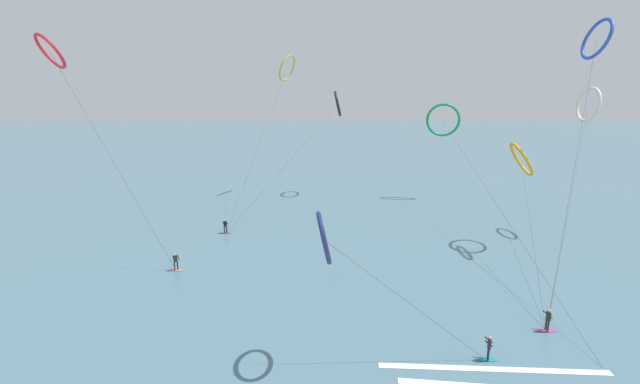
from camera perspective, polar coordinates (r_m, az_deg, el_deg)
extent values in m
cube|color=slate|center=(121.43, -0.28, 5.98)|extent=(400.00, 200.00, 0.08)
ellipsoid|color=purple|center=(51.20, -12.59, -5.42)|extent=(1.40, 0.40, 0.06)
cylinder|color=black|center=(51.12, -12.48, -4.94)|extent=(0.12, 0.12, 0.80)
cylinder|color=black|center=(51.00, -12.76, -5.00)|extent=(0.12, 0.12, 0.80)
cube|color=black|center=(50.84, -12.66, -4.21)|extent=(0.37, 0.36, 0.62)
sphere|color=tan|center=(50.71, -12.69, -3.76)|extent=(0.22, 0.22, 0.22)
cylinder|color=black|center=(51.03, -12.42, -4.07)|extent=(0.39, 0.44, 0.39)
cylinder|color=black|center=(50.84, -12.85, -4.16)|extent=(0.39, 0.44, 0.39)
ellipsoid|color=#CC288E|center=(35.18, 28.19, -16.14)|extent=(1.40, 0.40, 0.06)
cylinder|color=#1E2823|center=(35.09, 28.17, -15.42)|extent=(0.12, 0.12, 0.80)
cylinder|color=#1E2823|center=(34.87, 28.38, -15.63)|extent=(0.12, 0.12, 0.80)
cube|color=#1E2823|center=(34.65, 28.42, -14.49)|extent=(0.21, 0.32, 0.62)
sphere|color=tan|center=(34.47, 28.50, -13.87)|extent=(0.22, 0.22, 0.22)
cylinder|color=#1E2823|center=(34.89, 28.16, -14.17)|extent=(0.50, 0.10, 0.39)
cylinder|color=#1E2823|center=(34.55, 28.50, -14.49)|extent=(0.50, 0.10, 0.39)
ellipsoid|color=#EA7260|center=(42.52, -18.78, -9.93)|extent=(1.40, 0.40, 0.06)
cylinder|color=#1E2823|center=(42.40, -18.64, -9.36)|extent=(0.12, 0.12, 0.80)
cylinder|color=#1E2823|center=(42.32, -19.01, -9.44)|extent=(0.12, 0.12, 0.80)
cube|color=#1E2823|center=(42.09, -18.90, -8.51)|extent=(0.38, 0.35, 0.62)
sphere|color=tan|center=(41.94, -18.95, -7.98)|extent=(0.22, 0.22, 0.22)
cylinder|color=#1E2823|center=(42.24, -18.57, -8.33)|extent=(0.37, 0.46, 0.39)
cylinder|color=#1E2823|center=(42.12, -19.14, -8.44)|extent=(0.37, 0.46, 0.39)
ellipsoid|color=teal|center=(30.53, 21.65, -20.24)|extent=(1.40, 0.40, 0.06)
cylinder|color=#191E38|center=(30.41, 21.72, -19.42)|extent=(0.12, 0.12, 0.80)
cylinder|color=#191E38|center=(30.18, 21.74, -19.70)|extent=(0.12, 0.12, 0.80)
cube|color=#191E38|center=(29.92, 21.86, -18.42)|extent=(0.30, 0.37, 0.62)
sphere|color=tan|center=(29.71, 21.93, -17.73)|extent=(0.22, 0.22, 0.22)
cylinder|color=#191E38|center=(30.18, 21.77, -18.00)|extent=(0.50, 0.26, 0.39)
cylinder|color=#191E38|center=(29.80, 21.79, -18.44)|extent=(0.50, 0.26, 0.39)
torus|color=#2647B7|center=(50.08, 33.24, 16.87)|extent=(1.48, 3.97, 3.89)
cylinder|color=#3F3F3F|center=(40.91, 31.13, 3.15)|extent=(10.44, 15.80, 21.09)
torus|color=silver|center=(56.47, 32.44, 9.90)|extent=(0.89, 3.96, 3.95)
cylinder|color=#3F3F3F|center=(44.71, 30.81, -0.21)|extent=(14.05, 21.27, 14.76)
torus|color=black|center=(66.80, 2.39, 11.80)|extent=(1.47, 4.04, 3.98)
cylinder|color=#3F3F3F|center=(57.88, -4.16, 4.22)|extent=(14.01, 19.51, 14.14)
torus|color=orange|center=(48.89, 25.50, 4.01)|extent=(2.91, 4.34, 3.62)
cylinder|color=#3F3F3F|center=(41.43, 26.58, -4.58)|extent=(5.17, 16.97, 9.37)
torus|color=red|center=(46.60, -32.59, 15.69)|extent=(4.07, 3.95, 3.12)
cylinder|color=#3F3F3F|center=(43.16, -25.90, 3.34)|extent=(10.68, 3.09, 19.78)
torus|color=#8CC62D|center=(68.06, -4.45, 16.33)|extent=(3.36, 4.59, 4.03)
cylinder|color=#3F3F3F|center=(58.45, -8.02, 6.92)|extent=(6.21, 20.67, 19.59)
torus|color=navy|center=(24.83, 0.51, -6.17)|extent=(1.14, 3.24, 3.18)
cylinder|color=#3F3F3F|center=(27.09, 11.86, -14.40)|extent=(10.36, 0.11, 8.11)
torus|color=#199351|center=(66.72, 16.25, 9.30)|extent=(5.06, 2.09, 5.01)
cylinder|color=#3F3F3F|center=(47.91, 21.91, -0.19)|extent=(1.42, 41.67, 11.87)
cube|color=white|center=(29.84, 22.32, -21.29)|extent=(13.92, 1.33, 0.12)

